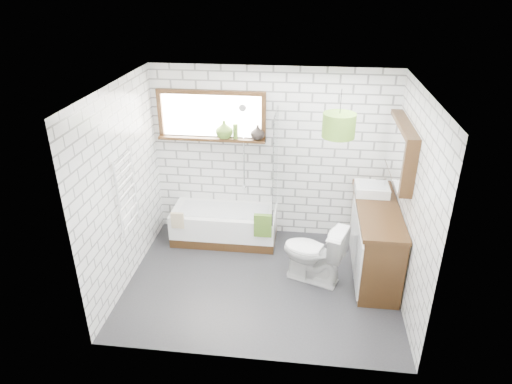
# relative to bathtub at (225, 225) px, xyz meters

# --- Properties ---
(floor) EXTENTS (3.40, 2.60, 0.01)m
(floor) POSITION_rel_bathtub_xyz_m (0.66, -0.97, -0.25)
(floor) COLOR #232326
(floor) RESTS_ON ground
(ceiling) EXTENTS (3.40, 2.60, 0.01)m
(ceiling) POSITION_rel_bathtub_xyz_m (0.66, -0.97, 2.26)
(ceiling) COLOR white
(ceiling) RESTS_ON ground
(wall_back) EXTENTS (3.40, 0.01, 2.50)m
(wall_back) POSITION_rel_bathtub_xyz_m (0.66, 0.34, 1.01)
(wall_back) COLOR white
(wall_back) RESTS_ON ground
(wall_front) EXTENTS (3.40, 0.01, 2.50)m
(wall_front) POSITION_rel_bathtub_xyz_m (0.66, -2.27, 1.01)
(wall_front) COLOR white
(wall_front) RESTS_ON ground
(wall_left) EXTENTS (0.01, 2.60, 2.50)m
(wall_left) POSITION_rel_bathtub_xyz_m (-1.05, -0.97, 1.01)
(wall_left) COLOR white
(wall_left) RESTS_ON ground
(wall_right) EXTENTS (0.01, 2.60, 2.50)m
(wall_right) POSITION_rel_bathtub_xyz_m (2.36, -0.97, 1.01)
(wall_right) COLOR white
(wall_right) RESTS_ON ground
(window) EXTENTS (1.52, 0.16, 0.68)m
(window) POSITION_rel_bathtub_xyz_m (-0.19, 0.29, 1.56)
(window) COLOR black
(window) RESTS_ON wall_back
(towel_radiator) EXTENTS (0.06, 0.52, 1.00)m
(towel_radiator) POSITION_rel_bathtub_xyz_m (-1.00, -0.97, 0.96)
(towel_radiator) COLOR white
(towel_radiator) RESTS_ON wall_left
(mirror_cabinet) EXTENTS (0.16, 1.20, 0.70)m
(mirror_cabinet) POSITION_rel_bathtub_xyz_m (2.28, -0.37, 1.41)
(mirror_cabinet) COLOR black
(mirror_cabinet) RESTS_ON wall_right
(shower_riser) EXTENTS (0.02, 0.02, 1.30)m
(shower_riser) POSITION_rel_bathtub_xyz_m (0.26, 0.29, 1.11)
(shower_riser) COLOR silver
(shower_riser) RESTS_ON wall_back
(bathtub) EXTENTS (1.50, 0.66, 0.49)m
(bathtub) POSITION_rel_bathtub_xyz_m (0.00, 0.00, 0.00)
(bathtub) COLOR white
(bathtub) RESTS_ON floor
(shower_screen) EXTENTS (0.02, 0.72, 1.50)m
(shower_screen) POSITION_rel_bathtub_xyz_m (0.73, 0.00, 0.99)
(shower_screen) COLOR white
(shower_screen) RESTS_ON bathtub
(towel_green) EXTENTS (0.24, 0.07, 0.33)m
(towel_green) POSITION_rel_bathtub_xyz_m (0.60, -0.33, 0.22)
(towel_green) COLOR #476C20
(towel_green) RESTS_ON bathtub
(towel_beige) EXTENTS (0.18, 0.05, 0.23)m
(towel_beige) POSITION_rel_bathtub_xyz_m (-0.60, -0.33, 0.22)
(towel_beige) COLOR tan
(towel_beige) RESTS_ON bathtub
(vanity) EXTENTS (0.53, 1.65, 0.95)m
(vanity) POSITION_rel_bathtub_xyz_m (2.09, -0.51, 0.23)
(vanity) COLOR black
(vanity) RESTS_ON floor
(basin) EXTENTS (0.43, 0.38, 0.13)m
(basin) POSITION_rel_bathtub_xyz_m (2.03, -0.14, 0.77)
(basin) COLOR white
(basin) RESTS_ON vanity
(tap) EXTENTS (0.04, 0.04, 0.17)m
(tap) POSITION_rel_bathtub_xyz_m (2.19, -0.14, 0.84)
(tap) COLOR silver
(tap) RESTS_ON vanity
(toilet) EXTENTS (0.69, 0.90, 0.81)m
(toilet) POSITION_rel_bathtub_xyz_m (1.30, -0.83, 0.16)
(toilet) COLOR white
(toilet) RESTS_ON floor
(vase_olive) EXTENTS (0.25, 0.25, 0.25)m
(vase_olive) POSITION_rel_bathtub_xyz_m (-0.01, 0.26, 1.36)
(vase_olive) COLOR #4D7123
(vase_olive) RESTS_ON window
(vase_dark) EXTENTS (0.24, 0.24, 0.21)m
(vase_dark) POSITION_rel_bathtub_xyz_m (0.46, 0.26, 1.34)
(vase_dark) COLOR black
(vase_dark) RESTS_ON window
(bottle) EXTENTS (0.08, 0.08, 0.21)m
(bottle) POSITION_rel_bathtub_xyz_m (0.15, 0.26, 1.34)
(bottle) COLOR #4D7123
(bottle) RESTS_ON window
(pendant) EXTENTS (0.36, 0.36, 0.27)m
(pendant) POSITION_rel_bathtub_xyz_m (1.48, -0.87, 1.86)
(pendant) COLOR #476C20
(pendant) RESTS_ON ceiling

